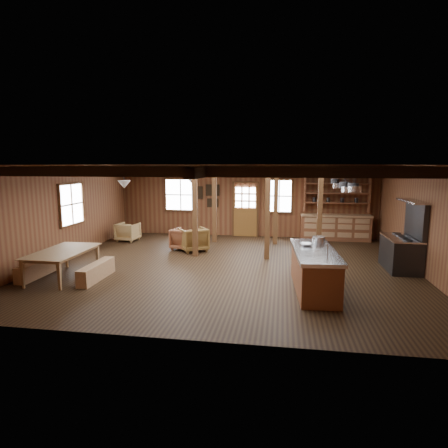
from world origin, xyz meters
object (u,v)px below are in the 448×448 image
Objects in this scene: armchair_b at (185,239)px; commercial_range at (403,247)px; dining_table at (65,264)px; armchair_c at (128,232)px; armchair_a at (193,239)px; kitchen_island at (314,270)px.

commercial_range is at bearing -177.54° from armchair_b.
dining_table is 4.58m from armchair_c.
dining_table is at bearing 99.58° from armchair_c.
armchair_a reaches higher than armchair_b.
kitchen_island is 1.28× the size of dining_table.
kitchen_island is 5.28m from armchair_b.
kitchen_island is 3.42× the size of armchair_c.
dining_table is (-6.07, -0.01, -0.13)m from kitchen_island.
dining_table is at bearing 176.52° from kitchen_island.
armchair_b is 2.65m from armchair_c.
armchair_a reaches higher than armchair_c.
armchair_a is at bearing 170.26° from armchair_b.
armchair_a is (-6.07, 1.29, -0.23)m from commercial_range.
armchair_c is (-8.85, 2.48, -0.28)m from commercial_range.
kitchen_island is at bearing 103.80° from armchair_a.
commercial_range is at bearing -76.54° from dining_table.
dining_table is 2.66× the size of armchair_c.
dining_table is at bearing 73.92° from armchair_b.
armchair_c is at bearing -56.26° from armchair_a.
kitchen_island is at bearing 150.19° from armchair_c.
dining_table is 4.13m from armchair_b.
armchair_a is 3.02m from armchair_c.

